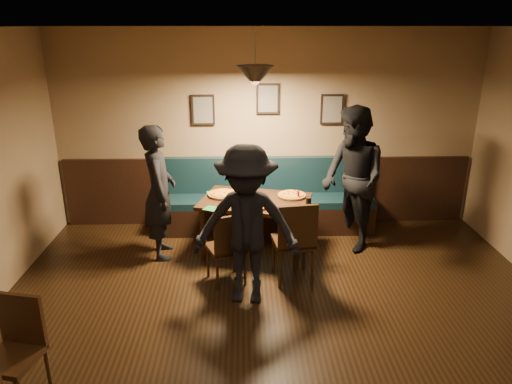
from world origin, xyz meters
TOP-DOWN VIEW (x-y plane):
  - ceiling at (0.00, 0.00)m, footprint 7.00×7.00m
  - wall_back at (0.00, 3.50)m, footprint 6.00×0.00m
  - wainscot at (0.00, 3.47)m, footprint 5.88×0.06m
  - booth_bench at (0.00, 3.20)m, footprint 3.00×0.60m
  - picture_left at (-0.90, 3.47)m, footprint 0.32×0.04m
  - picture_center at (0.00, 3.47)m, footprint 0.32×0.04m
  - picture_right at (0.90, 3.47)m, footprint 0.32×0.04m
  - pendant_lamp at (-0.20, 2.50)m, footprint 0.44×0.44m
  - dining_table at (-0.20, 2.50)m, footprint 1.52×1.18m
  - chair_near_left at (-0.56, 1.76)m, footprint 0.51×0.51m
  - chair_near_right at (0.21, 1.78)m, footprint 0.49×0.49m
  - diner_left at (-1.40, 2.45)m, footprint 0.50×0.68m
  - diner_right at (1.06, 2.63)m, footprint 0.98×1.10m
  - diner_front at (-0.32, 1.36)m, footprint 1.19×0.77m
  - pizza_a at (-0.62, 2.66)m, footprint 0.46×0.46m
  - pizza_b at (-0.15, 2.29)m, footprint 0.33×0.33m
  - pizza_c at (0.27, 2.60)m, footprint 0.42×0.42m
  - soda_glass at (0.43, 2.18)m, footprint 0.07×0.07m
  - tabasco_bottle at (0.34, 2.50)m, footprint 0.04×0.04m
  - napkin_a at (-0.75, 2.76)m, footprint 0.19×0.19m
  - napkin_b at (-0.75, 2.21)m, footprint 0.20×0.20m
  - cutlery_set at (-0.21, 2.17)m, footprint 0.17×0.03m
  - cafe_chair_far at (-2.14, -0.09)m, footprint 0.46×0.46m

SIDE VIEW (x-z plane):
  - dining_table at x=-0.20m, z-range 0.00..0.72m
  - chair_near_left at x=-0.56m, z-range 0.00..0.88m
  - cafe_chair_far at x=-2.14m, z-range 0.00..0.88m
  - chair_near_right at x=0.21m, z-range 0.00..0.99m
  - wainscot at x=0.00m, z-range 0.00..1.00m
  - booth_bench at x=0.00m, z-range 0.00..1.00m
  - cutlery_set at x=-0.21m, z-range 0.72..0.72m
  - napkin_b at x=-0.75m, z-range 0.72..0.73m
  - napkin_a at x=-0.75m, z-range 0.72..0.73m
  - pizza_b at x=-0.15m, z-range 0.72..0.76m
  - pizza_c at x=0.27m, z-range 0.72..0.76m
  - pizza_a at x=-0.62m, z-range 0.72..0.77m
  - tabasco_bottle at x=0.34m, z-range 0.72..0.85m
  - soda_glass at x=0.43m, z-range 0.72..0.87m
  - diner_left at x=-1.40m, z-range 0.00..1.71m
  - diner_front at x=-0.32m, z-range 0.00..1.72m
  - diner_right at x=1.06m, z-range 0.00..1.88m
  - wall_back at x=0.00m, z-range -1.60..4.40m
  - picture_left at x=-0.90m, z-range 1.49..1.91m
  - picture_right at x=0.90m, z-range 1.49..1.91m
  - picture_center at x=0.00m, z-range 1.64..2.06m
  - pendant_lamp at x=-0.20m, z-range 2.12..2.38m
  - ceiling at x=0.00m, z-range 2.80..2.80m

